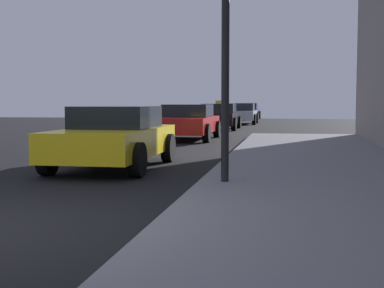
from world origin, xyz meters
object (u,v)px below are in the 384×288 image
(car_silver, at_px, (241,113))
(car_red, at_px, (187,122))
(car_blue, at_px, (247,111))
(car_black, at_px, (219,116))
(car_yellow, at_px, (114,137))
(street_lamp, at_px, (226,0))

(car_silver, bearing_deg, car_red, 87.16)
(car_blue, bearing_deg, car_black, 89.30)
(car_yellow, relative_size, car_blue, 0.92)
(car_red, relative_size, car_blue, 0.96)
(street_lamp, xyz_separation_m, car_black, (-2.44, 18.81, -2.22))
(car_yellow, bearing_deg, car_black, -90.51)
(car_red, bearing_deg, car_black, -91.56)
(car_red, bearing_deg, street_lamp, 103.23)
(street_lamp, height_order, car_blue, street_lamp)
(car_yellow, bearing_deg, street_lamp, 135.09)
(street_lamp, relative_size, car_red, 0.92)
(car_silver, relative_size, car_blue, 0.94)
(car_black, bearing_deg, car_silver, -94.22)
(car_yellow, height_order, car_black, car_black)
(car_yellow, bearing_deg, car_blue, -90.61)
(car_red, relative_size, car_black, 1.04)
(car_silver, bearing_deg, car_black, 85.78)
(car_blue, bearing_deg, car_silver, 91.99)
(car_blue, bearing_deg, car_yellow, 89.39)
(street_lamp, distance_m, car_black, 19.10)
(car_yellow, bearing_deg, car_silver, -91.63)
(street_lamp, bearing_deg, car_red, 103.23)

